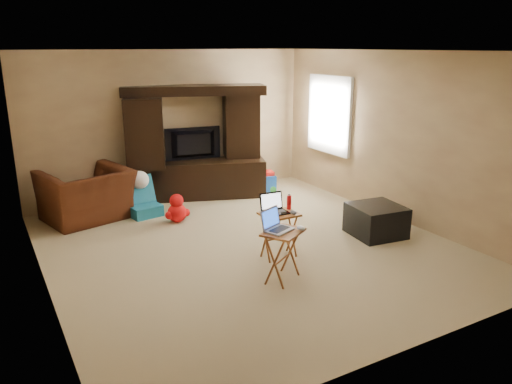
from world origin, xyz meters
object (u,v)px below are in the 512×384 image
tray_table_right (279,235)px  push_toy (260,181)px  entertainment_center (196,143)px  laptop_right (276,204)px  ottoman (376,220)px  television (194,144)px  plush_toy (177,208)px  tray_table_left (283,256)px  child_rocker (143,197)px  mouse_right (294,212)px  recliner (87,195)px  water_bottle (289,202)px  laptop_left (279,221)px  mouse_left (301,228)px

tray_table_right → push_toy: bearing=65.4°
entertainment_center → laptop_right: size_ratio=7.78×
entertainment_center → ottoman: 3.37m
television → plush_toy: 1.55m
television → tray_table_right: bearing=95.6°
entertainment_center → tray_table_left: (-0.44, -3.49, -0.67)m
child_rocker → ottoman: bearing=-53.5°
laptop_right → tray_table_left: bearing=-109.9°
ottoman → mouse_right: (-1.45, -0.09, 0.39)m
entertainment_center → child_rocker: size_ratio=3.86×
recliner → plush_toy: size_ratio=2.72×
recliner → child_rocker: bearing=150.1°
tray_table_left → entertainment_center: bearing=52.1°
television → water_bottle: 2.92m
recliner → push_toy: 3.04m
child_rocker → plush_toy: 0.64m
plush_toy → laptop_left: laptop_left is taller
recliner → ottoman: (3.38, -2.64, -0.18)m
plush_toy → tray_table_left: bearing=-82.0°
recliner → ottoman: bearing=127.7°
tray_table_right → water_bottle: bearing=23.1°
mouse_right → water_bottle: 0.22m
tray_table_right → mouse_right: bearing=-41.8°
television → mouse_left: television is taller
laptop_right → laptop_left: bearing=-113.5°
tray_table_left → recliner: bearing=84.3°
tray_table_left → laptop_left: bearing=104.3°
tray_table_left → mouse_left: 0.38m
push_toy → mouse_right: bearing=-99.1°
entertainment_center → television: (0.00, 0.07, -0.04)m
recliner → child_rocker: recliner is taller
child_rocker → tray_table_right: child_rocker is taller
push_toy → mouse_left: size_ratio=4.65×
child_rocker → mouse_left: (0.87, -3.02, 0.31)m
mouse_right → water_bottle: water_bottle is taller
plush_toy → laptop_left: 2.46m
laptop_right → water_bottle: (0.23, 0.06, -0.03)m
plush_toy → laptop_left: bearing=-82.6°
push_toy → water_bottle: bearing=-99.4°
push_toy → tray_table_left: size_ratio=0.94×
child_rocker → laptop_right: 2.58m
mouse_right → television: bearing=89.9°
tray_table_right → laptop_right: 0.41m
tray_table_left → laptop_left: laptop_left is taller
push_toy → laptop_left: bearing=-103.5°
ottoman → mouse_left: mouse_left is taller
child_rocker → laptop_right: size_ratio=2.02×
recliner → child_rocker: (0.80, -0.23, -0.09)m
tray_table_left → tray_table_right: 0.65m
laptop_left → mouse_right: size_ratio=2.63×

